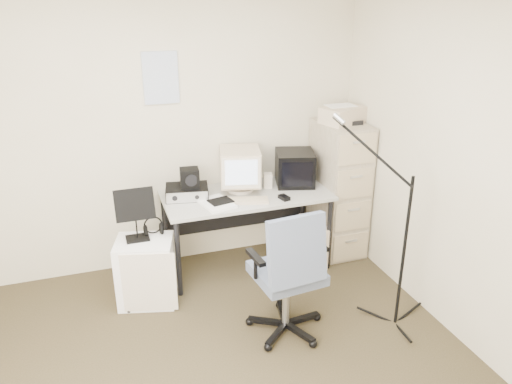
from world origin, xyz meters
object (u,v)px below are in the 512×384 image
object	(u,v)px
filing_cabinet	(338,189)
desk	(247,230)
side_cart	(146,271)
office_chair	(287,271)

from	to	relation	value
filing_cabinet	desk	distance (m)	0.99
desk	side_cart	size ratio (longest dim) A/B	2.67
filing_cabinet	desk	size ratio (longest dim) A/B	0.87
filing_cabinet	desk	xyz separation A→B (m)	(-0.95, -0.03, -0.29)
side_cart	desk	bearing A→B (deg)	31.67
desk	side_cart	xyz separation A→B (m)	(-0.97, -0.30, -0.08)
desk	office_chair	bearing A→B (deg)	-91.41
filing_cabinet	side_cart	distance (m)	1.98
side_cart	filing_cabinet	bearing A→B (deg)	24.36
office_chair	side_cart	xyz separation A→B (m)	(-0.95, 0.75, -0.24)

